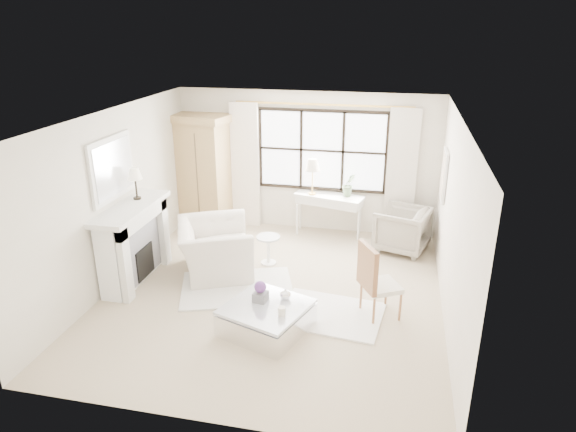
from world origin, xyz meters
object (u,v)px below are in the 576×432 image
(armoire, at_px, (203,170))
(console_table, at_px, (329,215))
(club_armchair, at_px, (215,249))
(coffee_table, at_px, (267,318))

(armoire, relative_size, console_table, 1.64)
(club_armchair, height_order, coffee_table, club_armchair)
(coffee_table, bearing_deg, armoire, 141.74)
(club_armchair, xyz_separation_m, coffee_table, (1.25, -1.47, -0.24))
(armoire, bearing_deg, coffee_table, -45.77)
(console_table, height_order, coffee_table, console_table)
(armoire, bearing_deg, club_armchair, -52.94)
(console_table, bearing_deg, armoire, -165.44)
(armoire, xyz_separation_m, club_armchair, (0.92, -1.96, -0.72))
(armoire, xyz_separation_m, coffee_table, (2.17, -3.44, -0.96))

